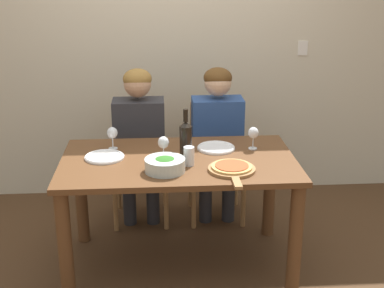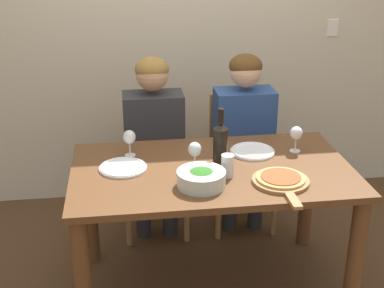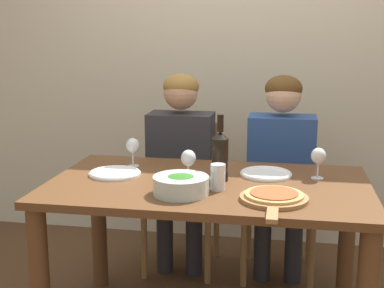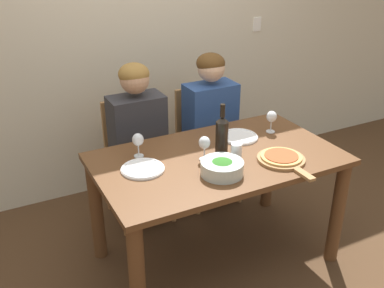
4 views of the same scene
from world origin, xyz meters
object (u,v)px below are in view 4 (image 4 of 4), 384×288
object	(u,v)px
person_man	(211,117)
wine_glass_centre	(204,144)
pizza_on_board	(282,159)
chair_left	(135,156)
wine_bottle	(222,134)
wine_glass_right	(272,118)
person_woman	(138,131)
wine_glass_left	(138,141)
chair_right	(204,141)
dinner_plate_left	(143,169)
water_tumbler	(236,153)
broccoli_bowl	(222,168)
dinner_plate_right	(239,137)

from	to	relation	value
person_man	wine_glass_centre	xyz separation A→B (m)	(-0.42, -0.65, 0.14)
pizza_on_board	wine_glass_centre	size ratio (longest dim) A/B	2.82
pizza_on_board	chair_left	bearing A→B (deg)	120.08
wine_bottle	wine_glass_right	world-z (taller)	wine_bottle
person_woman	person_man	distance (m)	0.59
pizza_on_board	wine_glass_left	distance (m)	0.86
chair_right	wine_glass_left	distance (m)	1.00
dinner_plate_left	water_tumbler	xyz separation A→B (m)	(0.53, -0.16, 0.05)
broccoli_bowl	wine_glass_right	bearing A→B (deg)	30.74
wine_glass_centre	dinner_plate_right	bearing A→B (deg)	25.51
pizza_on_board	wine_glass_left	bearing A→B (deg)	148.83
chair_left	pizza_on_board	size ratio (longest dim) A/B	2.10
dinner_plate_left	wine_glass_right	size ratio (longest dim) A/B	1.66
wine_glass_centre	dinner_plate_left	bearing A→B (deg)	172.91
wine_bottle	pizza_on_board	size ratio (longest dim) A/B	0.74
broccoli_bowl	pizza_on_board	size ratio (longest dim) A/B	0.57
chair_left	wine_glass_centre	bearing A→B (deg)	-77.39
broccoli_bowl	chair_right	bearing A→B (deg)	66.73
chair_left	dinner_plate_left	world-z (taller)	chair_left
person_man	wine_glass_right	bearing A→B (deg)	-70.40
broccoli_bowl	chair_left	bearing A→B (deg)	100.29
broccoli_bowl	wine_glass_left	xyz separation A→B (m)	(-0.34, 0.42, 0.06)
person_man	pizza_on_board	distance (m)	0.88
person_woman	wine_glass_centre	distance (m)	0.69
wine_bottle	pizza_on_board	bearing A→B (deg)	-45.74
broccoli_bowl	water_tumbler	bearing A→B (deg)	31.01
broccoli_bowl	wine_glass_left	distance (m)	0.54
chair_right	wine_glass_right	size ratio (longest dim) A/B	5.91
chair_left	person_man	xyz separation A→B (m)	(0.59, -0.11, 0.24)
chair_left	water_tumbler	xyz separation A→B (m)	(0.32, -0.87, 0.34)
person_man	dinner_plate_left	bearing A→B (deg)	-142.65
wine_bottle	wine_glass_right	bearing A→B (deg)	13.87
chair_right	pizza_on_board	world-z (taller)	chair_right
person_man	wine_glass_left	size ratio (longest dim) A/B	7.99
chair_left	broccoli_bowl	size ratio (longest dim) A/B	3.68
dinner_plate_right	wine_glass_right	xyz separation A→B (m)	(0.24, -0.02, 0.10)
chair_right	person_woman	size ratio (longest dim) A/B	0.74
person_man	dinner_plate_left	xyz separation A→B (m)	(-0.79, -0.60, 0.05)
wine_bottle	dinner_plate_right	xyz separation A→B (m)	(0.21, 0.13, -0.11)
chair_left	chair_right	xyz separation A→B (m)	(0.59, 0.00, 0.00)
pizza_on_board	dinner_plate_left	bearing A→B (deg)	160.62
water_tumbler	person_woman	bearing A→B (deg)	113.00
dinner_plate_right	pizza_on_board	xyz separation A→B (m)	(0.05, -0.39, 0.01)
dinner_plate_left	water_tumbler	distance (m)	0.55
broccoli_bowl	wine_glass_left	world-z (taller)	wine_glass_left
broccoli_bowl	dinner_plate_right	xyz separation A→B (m)	(0.35, 0.37, -0.03)
chair_right	wine_bottle	xyz separation A→B (m)	(-0.28, -0.72, 0.41)
broccoli_bowl	wine_bottle	bearing A→B (deg)	60.04
chair_left	person_woman	bearing A→B (deg)	-90.00
wine_glass_left	water_tumbler	distance (m)	0.59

